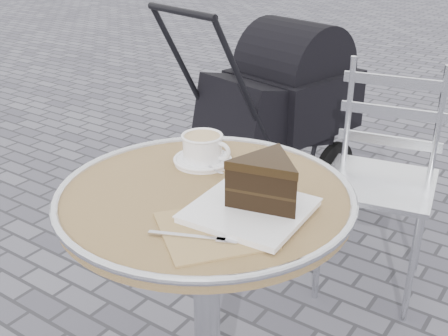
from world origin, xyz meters
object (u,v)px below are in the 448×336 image
Objects in this scene: cafe_table at (206,251)px; baby_stroller at (278,110)px; cake_plate_set at (262,188)px; bistro_chair at (386,152)px; cappuccino_set at (203,151)px.

baby_stroller is at bearing 112.56° from cafe_table.
cafe_table is 1.83× the size of cake_plate_set.
bistro_chair is at bearing 82.77° from cafe_table.
bistro_chair is (0.12, 0.96, -0.04)m from cafe_table.
baby_stroller reaches higher than cappuccino_set.
cafe_table is 0.28m from cake_plate_set.
cake_plate_set is at bearing -35.92° from cappuccino_set.
cake_plate_set reaches higher than cappuccino_set.
cafe_table is 1.48m from baby_stroller.
baby_stroller is at bearing 102.96° from cappuccino_set.
cake_plate_set is at bearing -48.92° from baby_stroller.
cappuccino_set is 0.20× the size of bistro_chair.
cafe_table is at bearing -54.29° from baby_stroller.
cake_plate_set reaches higher than cafe_table.
cake_plate_set is (0.16, -0.01, 0.22)m from cafe_table.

